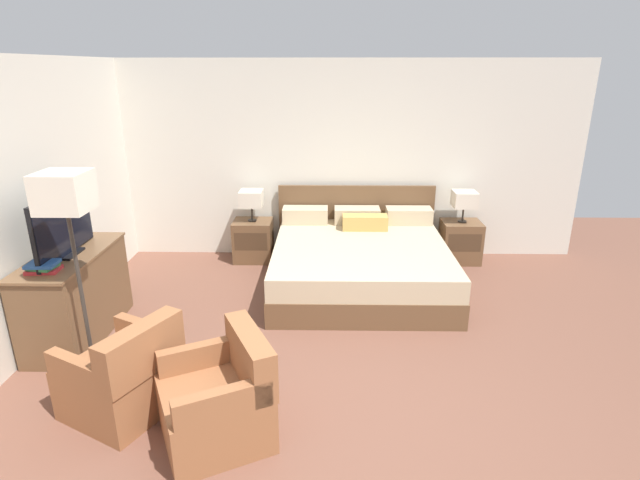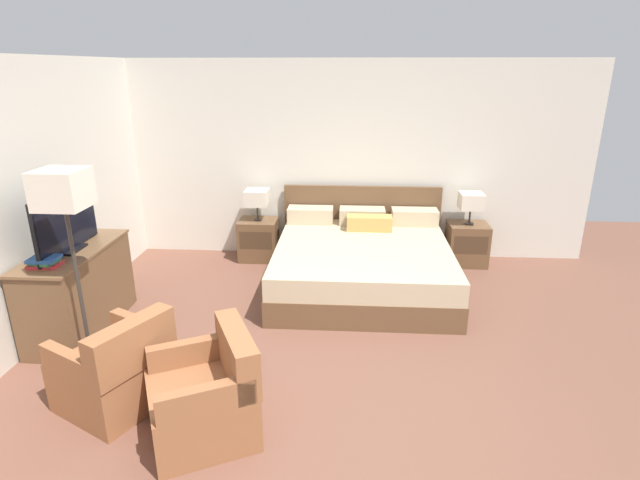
# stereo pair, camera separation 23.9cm
# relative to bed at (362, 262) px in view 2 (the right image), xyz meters

# --- Properties ---
(ground_plane) EXTENTS (10.73, 10.73, 0.00)m
(ground_plane) POSITION_rel_bed_xyz_m (-0.35, -2.54, -0.29)
(ground_plane) COLOR brown
(wall_back) EXTENTS (6.57, 0.06, 2.55)m
(wall_back) POSITION_rel_bed_xyz_m (-0.35, 1.07, 0.99)
(wall_back) COLOR silver
(wall_back) RESTS_ON ground
(wall_left) EXTENTS (0.06, 5.38, 2.55)m
(wall_left) POSITION_rel_bed_xyz_m (-3.06, -1.05, 0.99)
(wall_left) COLOR silver
(wall_left) RESTS_ON ground
(bed) EXTENTS (2.07, 2.12, 0.97)m
(bed) POSITION_rel_bed_xyz_m (0.00, 0.00, 0.00)
(bed) COLOR brown
(bed) RESTS_ON ground
(nightstand_left) EXTENTS (0.50, 0.42, 0.54)m
(nightstand_left) POSITION_rel_bed_xyz_m (-1.37, 0.77, -0.02)
(nightstand_left) COLOR brown
(nightstand_left) RESTS_ON ground
(nightstand_right) EXTENTS (0.50, 0.42, 0.54)m
(nightstand_right) POSITION_rel_bed_xyz_m (1.37, 0.77, -0.02)
(nightstand_right) COLOR brown
(nightstand_right) RESTS_ON ground
(table_lamp_left) EXTENTS (0.29, 0.29, 0.41)m
(table_lamp_left) POSITION_rel_bed_xyz_m (-1.37, 0.77, 0.56)
(table_lamp_left) COLOR #332D28
(table_lamp_left) RESTS_ON nightstand_left
(table_lamp_right) EXTENTS (0.29, 0.29, 0.41)m
(table_lamp_right) POSITION_rel_bed_xyz_m (1.37, 0.77, 0.56)
(table_lamp_right) COLOR #332D28
(table_lamp_right) RESTS_ON nightstand_right
(dresser) EXTENTS (0.53, 1.30, 0.83)m
(dresser) POSITION_rel_bed_xyz_m (-2.75, -1.23, 0.14)
(dresser) COLOR brown
(dresser) RESTS_ON ground
(tv) EXTENTS (0.18, 0.96, 0.57)m
(tv) POSITION_rel_bed_xyz_m (-2.74, -1.25, 0.82)
(tv) COLOR black
(tv) RESTS_ON dresser
(book_red_cover) EXTENTS (0.27, 0.19, 0.03)m
(book_red_cover) POSITION_rel_bed_xyz_m (-2.75, -1.64, 0.56)
(book_red_cover) COLOR #B7282D
(book_red_cover) RESTS_ON dresser
(book_blue_cover) EXTENTS (0.23, 0.20, 0.03)m
(book_blue_cover) POSITION_rel_bed_xyz_m (-2.75, -1.64, 0.59)
(book_blue_cover) COLOR #2D7042
(book_blue_cover) RESTS_ON book_red_cover
(book_small_top) EXTENTS (0.24, 0.20, 0.03)m
(book_small_top) POSITION_rel_bed_xyz_m (-2.75, -1.64, 0.61)
(book_small_top) COLOR #234C8E
(book_small_top) RESTS_ON book_blue_cover
(armchair_by_window) EXTENTS (0.93, 0.92, 0.76)m
(armchair_by_window) POSITION_rel_bed_xyz_m (-1.88, -2.34, -0.00)
(armchair_by_window) COLOR #935B38
(armchair_by_window) RESTS_ON ground
(armchair_companion) EXTENTS (0.92, 0.91, 0.76)m
(armchair_companion) POSITION_rel_bed_xyz_m (-1.11, -2.60, -0.00)
(armchair_companion) COLOR #935B38
(armchair_companion) RESTS_ON ground
(floor_lamp) EXTENTS (0.35, 0.35, 1.73)m
(floor_lamp) POSITION_rel_bed_xyz_m (-2.33, -1.90, 1.19)
(floor_lamp) COLOR #332D28
(floor_lamp) RESTS_ON ground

